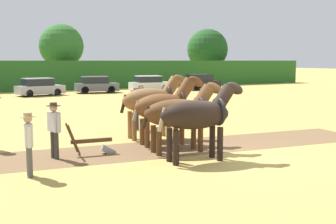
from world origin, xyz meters
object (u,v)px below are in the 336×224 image
(parked_car_center, at_px, (39,87))
(parked_car_far_right, at_px, (201,82))
(farmer_beside_team, at_px, (136,105))
(draft_horse_trail_right, at_px, (152,100))
(plow, at_px, (96,145))
(draft_horse_lead_right, at_px, (180,112))
(parked_car_center_right, at_px, (96,85))
(draft_horse_lead_left, at_px, (199,115))
(draft_horse_trail_left, at_px, (165,106))
(tree_right, at_px, (207,49))
(parked_car_right, at_px, (150,84))
(farmer_at_plow, at_px, (54,126))
(tree_center_right, at_px, (61,46))
(farmer_onlooker_left, at_px, (29,140))

(parked_car_center, relative_size, parked_car_far_right, 1.04)
(farmer_beside_team, bearing_deg, parked_car_center, 136.82)
(draft_horse_trail_right, xyz_separation_m, plow, (-2.83, -1.69, -1.14))
(draft_horse_lead_right, height_order, parked_car_center_right, draft_horse_lead_right)
(draft_horse_lead_left, height_order, draft_horse_trail_left, draft_horse_trail_left)
(tree_right, bearing_deg, parked_car_right, -143.15)
(plow, bearing_deg, parked_car_center, 88.73)
(parked_car_center, distance_m, parked_car_center_right, 5.32)
(tree_right, relative_size, farmer_at_plow, 4.18)
(tree_right, bearing_deg, draft_horse_trail_left, -125.81)
(draft_horse_trail_left, height_order, parked_car_right, draft_horse_trail_left)
(draft_horse_lead_left, height_order, parked_car_right, draft_horse_lead_left)
(farmer_at_plow, xyz_separation_m, parked_car_center_right, (9.69, 24.51, -0.27))
(tree_center_right, xyz_separation_m, farmer_onlooker_left, (-9.85, -34.73, -3.54))
(plow, relative_size, parked_car_center_right, 0.39)
(parked_car_far_right, bearing_deg, tree_center_right, 135.76)
(farmer_onlooker_left, bearing_deg, parked_car_center_right, 74.81)
(farmer_onlooker_left, relative_size, parked_car_right, 0.40)
(draft_horse_trail_left, bearing_deg, draft_horse_lead_right, -90.24)
(draft_horse_lead_left, relative_size, draft_horse_trail_right, 1.02)
(draft_horse_lead_left, relative_size, farmer_beside_team, 1.58)
(farmer_beside_team, bearing_deg, draft_horse_lead_right, -49.43)
(tree_right, bearing_deg, parked_car_center, -155.78)
(farmer_at_plow, xyz_separation_m, parked_car_far_right, (20.40, 23.40, -0.25))
(draft_horse_lead_right, distance_m, parked_car_center, 24.73)
(tree_center_right, relative_size, farmer_onlooker_left, 4.15)
(tree_center_right, height_order, farmer_onlooker_left, tree_center_right)
(tree_right, distance_m, parked_car_right, 17.39)
(draft_horse_trail_left, relative_size, parked_car_right, 0.66)
(farmer_at_plow, xyz_separation_m, parked_car_center, (4.43, 23.72, -0.29))
(farmer_at_plow, height_order, farmer_beside_team, farmer_beside_team)
(tree_center_right, relative_size, tree_right, 0.96)
(farmer_beside_team, height_order, parked_car_far_right, farmer_beside_team)
(farmer_onlooker_left, relative_size, parked_car_center_right, 0.41)
(draft_horse_lead_left, bearing_deg, parked_car_far_right, 63.24)
(draft_horse_lead_left, xyz_separation_m, parked_car_far_right, (16.73, 25.71, -0.62))
(farmer_onlooker_left, height_order, parked_car_far_right, farmer_onlooker_left)
(tree_right, distance_m, farmer_at_plow, 45.14)
(farmer_beside_team, xyz_separation_m, parked_car_center_right, (5.34, 20.84, -0.34))
(draft_horse_lead_left, height_order, farmer_beside_team, draft_horse_lead_left)
(draft_horse_trail_left, height_order, draft_horse_trail_right, draft_horse_trail_right)
(draft_horse_trail_right, distance_m, plow, 3.49)
(plow, xyz_separation_m, parked_car_far_right, (19.13, 23.44, 0.44))
(draft_horse_trail_left, bearing_deg, draft_horse_trail_right, 90.45)
(draft_horse_trail_left, relative_size, parked_car_center_right, 0.68)
(tree_right, height_order, draft_horse_lead_left, tree_right)
(farmer_beside_team, height_order, parked_car_center, farmer_beside_team)
(tree_center_right, bearing_deg, draft_horse_trail_right, -98.51)
(tree_right, relative_size, draft_horse_trail_right, 2.57)
(draft_horse_lead_left, bearing_deg, farmer_beside_team, 89.84)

